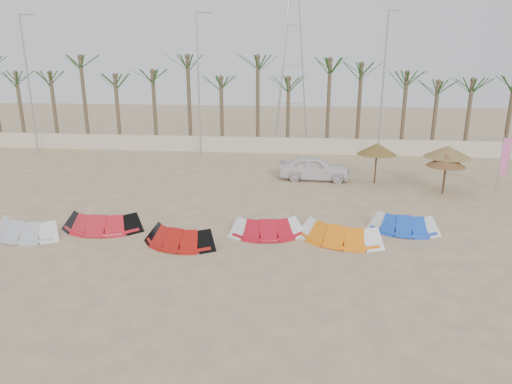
# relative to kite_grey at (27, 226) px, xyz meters

# --- Properties ---
(ground) EXTENTS (120.00, 120.00, 0.00)m
(ground) POSITION_rel_kite_grey_xyz_m (10.02, -2.48, -0.42)
(ground) COLOR #D7B378
(ground) RESTS_ON ground
(boundary_wall) EXTENTS (60.00, 0.30, 1.30)m
(boundary_wall) POSITION_rel_kite_grey_xyz_m (10.02, 19.52, 0.23)
(boundary_wall) COLOR beige
(boundary_wall) RESTS_ON ground
(palm_line) EXTENTS (52.00, 4.00, 7.70)m
(palm_line) POSITION_rel_kite_grey_xyz_m (10.69, 21.02, 6.03)
(palm_line) COLOR brown
(palm_line) RESTS_ON ground
(lamp_a) EXTENTS (1.25, 0.14, 11.00)m
(lamp_a) POSITION_rel_kite_grey_xyz_m (-9.94, 17.52, 5.35)
(lamp_a) COLOR #A5A8AD
(lamp_a) RESTS_ON ground
(lamp_b) EXTENTS (1.25, 0.14, 11.00)m
(lamp_b) POSITION_rel_kite_grey_xyz_m (4.06, 17.52, 5.35)
(lamp_b) COLOR #A5A8AD
(lamp_b) RESTS_ON ground
(lamp_c) EXTENTS (1.25, 0.14, 11.00)m
(lamp_c) POSITION_rel_kite_grey_xyz_m (18.06, 17.52, 5.35)
(lamp_c) COLOR #A5A8AD
(lamp_c) RESTS_ON ground
(pylon) EXTENTS (3.00, 3.00, 14.00)m
(pylon) POSITION_rel_kite_grey_xyz_m (11.02, 25.52, -0.42)
(pylon) COLOR #A5A8AD
(pylon) RESTS_ON ground
(kite_grey) EXTENTS (3.57, 2.01, 0.90)m
(kite_grey) POSITION_rel_kite_grey_xyz_m (0.00, 0.00, 0.00)
(kite_grey) COLOR #ABAFB7
(kite_grey) RESTS_ON ground
(kite_red_left) EXTENTS (3.67, 1.59, 0.90)m
(kite_red_left) POSITION_rel_kite_grey_xyz_m (3.12, 1.18, 0.00)
(kite_red_left) COLOR red
(kite_red_left) RESTS_ON ground
(kite_red_mid) EXTENTS (3.45, 2.15, 0.90)m
(kite_red_mid) POSITION_rel_kite_grey_xyz_m (7.15, -0.20, -0.00)
(kite_red_mid) COLOR #A7140E
(kite_red_mid) RESTS_ON ground
(kite_red_right) EXTENTS (3.45, 1.97, 0.90)m
(kite_red_right) POSITION_rel_kite_grey_xyz_m (10.81, 1.32, -0.00)
(kite_red_right) COLOR red
(kite_red_right) RESTS_ON ground
(kite_orange) EXTENTS (4.02, 2.63, 0.90)m
(kite_orange) POSITION_rel_kite_grey_xyz_m (13.97, 1.01, 0.00)
(kite_orange) COLOR orange
(kite_orange) RESTS_ON ground
(kite_blue) EXTENTS (3.27, 2.00, 0.90)m
(kite_blue) POSITION_rel_kite_grey_xyz_m (16.99, 2.44, -0.00)
(kite_blue) COLOR blue
(kite_blue) RESTS_ON ground
(parasol_left) EXTENTS (2.46, 2.46, 2.57)m
(parasol_left) POSITION_rel_kite_grey_xyz_m (16.87, 10.71, 1.80)
(parasol_left) COLOR #4C331E
(parasol_left) RESTS_ON ground
(parasol_mid) EXTENTS (2.21, 2.21, 2.37)m
(parasol_mid) POSITION_rel_kite_grey_xyz_m (20.51, 8.68, 1.59)
(parasol_mid) COLOR #4C331E
(parasol_mid) RESTS_ON ground
(parasol_right) EXTENTS (2.73, 2.73, 2.74)m
(parasol_right) POSITION_rel_kite_grey_xyz_m (20.77, 9.45, 1.96)
(parasol_right) COLOR #4C331E
(parasol_right) RESTS_ON ground
(flag_pink) EXTENTS (0.44, 0.14, 3.39)m
(flag_pink) POSITION_rel_kite_grey_xyz_m (24.08, 9.72, 1.59)
(flag_pink) COLOR #A5A8AD
(flag_pink) RESTS_ON ground
(flag_green) EXTENTS (0.45, 0.05, 3.10)m
(flag_green) POSITION_rel_kite_grey_xyz_m (24.34, 10.18, 1.42)
(flag_green) COLOR #A5A8AD
(flag_green) RESTS_ON ground
(car) EXTENTS (4.71, 2.08, 1.58)m
(car) POSITION_rel_kite_grey_xyz_m (13.05, 11.16, 0.37)
(car) COLOR white
(car) RESTS_ON ground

